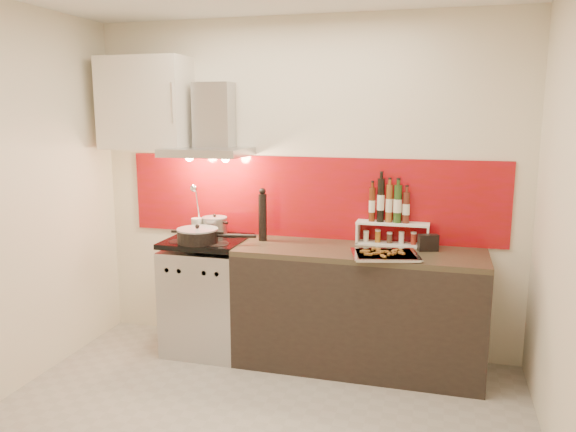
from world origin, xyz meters
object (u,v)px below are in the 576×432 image
(pepper_mill, at_px, (263,215))
(baking_tray, at_px, (385,255))
(stock_pot, at_px, (215,226))
(counter, at_px, (358,308))
(range_stove, at_px, (208,296))
(saute_pan, at_px, (198,235))

(pepper_mill, bearing_deg, baking_tray, -14.78)
(stock_pot, bearing_deg, baking_tray, -11.87)
(counter, xyz_separation_m, pepper_mill, (-0.77, 0.09, 0.65))
(range_stove, distance_m, saute_pan, 0.54)
(range_stove, xyz_separation_m, counter, (1.20, 0.00, 0.01))
(saute_pan, distance_m, pepper_mill, 0.51)
(saute_pan, bearing_deg, range_stove, 88.69)
(stock_pot, distance_m, saute_pan, 0.27)
(baking_tray, bearing_deg, saute_pan, 179.25)
(counter, relative_size, baking_tray, 3.46)
(counter, bearing_deg, range_stove, -179.77)
(range_stove, xyz_separation_m, stock_pot, (0.02, 0.13, 0.54))
(stock_pot, xyz_separation_m, baking_tray, (1.38, -0.29, -0.07))
(baking_tray, bearing_deg, counter, 140.23)
(saute_pan, distance_m, baking_tray, 1.40)
(saute_pan, height_order, pepper_mill, pepper_mill)
(range_stove, relative_size, saute_pan, 1.52)
(pepper_mill, bearing_deg, stock_pot, 175.17)
(pepper_mill, relative_size, baking_tray, 0.79)
(counter, relative_size, saute_pan, 3.01)
(stock_pot, bearing_deg, pepper_mill, -4.83)
(range_stove, bearing_deg, saute_pan, -91.31)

